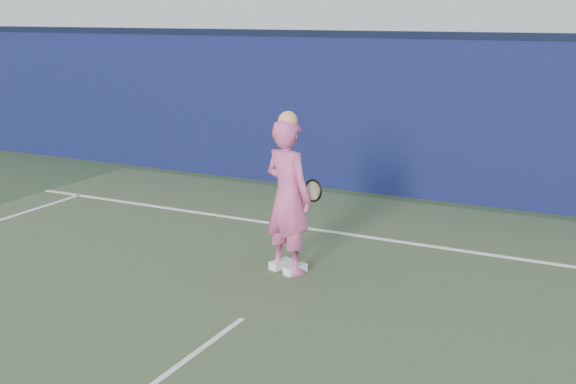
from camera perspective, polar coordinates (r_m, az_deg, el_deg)
The scene contains 6 objects.
ground at distance 6.35m, azimuth -8.28°, elevation -13.26°, with size 80.00×80.00×0.00m, color #2C4027.
backstop_wall at distance 11.69m, azimuth 10.02°, elevation 5.74°, with size 24.00×0.40×2.50m, color #0C1537.
wall_cap at distance 11.57m, azimuth 10.30°, elevation 12.12°, with size 24.00×0.42×0.10m, color black.
player at distance 8.08m, azimuth 0.00°, elevation -0.33°, with size 0.75×0.62×1.85m.
racket at distance 8.37m, azimuth 1.91°, elevation 0.10°, with size 0.44×0.30×0.27m.
court_lines at distance 6.11m, azimuth -10.10°, elevation -14.37°, with size 11.00×12.04×0.01m.
Camera 1 is at (3.30, -4.59, 2.90)m, focal length 45.00 mm.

